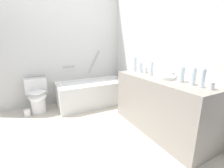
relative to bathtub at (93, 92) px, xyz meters
name	(u,v)px	position (x,y,z in m)	size (l,w,h in m)	color
ground_plane	(80,130)	(-0.59, -0.96, -0.28)	(3.87, 3.87, 0.00)	beige
wall_back_tiled	(59,49)	(-0.59, 0.44, 0.93)	(3.27, 0.10, 2.40)	silver
wall_right_mirror	(157,50)	(0.89, -0.96, 0.93)	(0.10, 3.10, 2.40)	silver
bathtub	(93,92)	(0.00, 0.00, 0.00)	(1.54, 0.78, 1.17)	silver
toilet	(37,96)	(-1.12, 0.09, 0.06)	(0.40, 0.53, 0.66)	white
vanity_counter	(160,104)	(0.54, -1.49, 0.14)	(0.61, 1.55, 0.83)	gray
sink_basin	(164,77)	(0.52, -1.53, 0.57)	(0.30, 0.30, 0.04)	white
sink_faucet	(173,75)	(0.70, -1.53, 0.58)	(0.13, 0.15, 0.07)	silver
water_bottle_0	(193,77)	(0.54, -1.94, 0.65)	(0.07, 0.07, 0.22)	silver
water_bottle_1	(181,74)	(0.55, -1.78, 0.65)	(0.07, 0.07, 0.21)	silver
water_bottle_2	(141,67)	(0.53, -0.99, 0.64)	(0.07, 0.07, 0.20)	silver
water_bottle_3	(151,68)	(0.53, -1.24, 0.65)	(0.07, 0.07, 0.22)	silver
water_bottle_4	(135,65)	(0.52, -0.83, 0.67)	(0.06, 0.06, 0.26)	silver
water_bottle_5	(202,78)	(0.53, -2.06, 0.66)	(0.06, 0.06, 0.23)	silver
drinking_glass_0	(146,70)	(0.57, -1.07, 0.60)	(0.07, 0.07, 0.10)	white
drinking_glass_1	(211,86)	(0.54, -2.15, 0.59)	(0.07, 0.07, 0.08)	white
drinking_glass_2	(140,69)	(0.57, -0.92, 0.60)	(0.07, 0.07, 0.09)	white
toilet_paper_roll	(27,113)	(-1.33, -0.01, -0.21)	(0.11, 0.11, 0.12)	white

